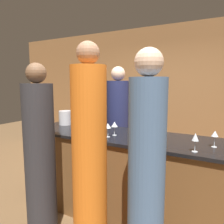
# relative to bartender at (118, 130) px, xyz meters

# --- Properties ---
(ground_plane) EXTENTS (14.00, 14.00, 0.00)m
(ground_plane) POSITION_rel_bartender_xyz_m (0.49, -0.82, -0.90)
(ground_plane) COLOR brown
(back_wall) EXTENTS (8.00, 0.06, 2.80)m
(back_wall) POSITION_rel_bartender_xyz_m (0.49, 1.26, 0.50)
(back_wall) COLOR olive
(back_wall) RESTS_ON ground_plane
(bar_counter) EXTENTS (2.57, 0.80, 1.05)m
(bar_counter) POSITION_rel_bartender_xyz_m (0.49, -0.82, -0.37)
(bar_counter) COLOR brown
(bar_counter) RESTS_ON ground_plane
(bartender) EXTENTS (0.37, 0.37, 1.93)m
(bartender) POSITION_rel_bartender_xyz_m (0.00, 0.00, 0.00)
(bartender) COLOR #1E234C
(bartender) RESTS_ON ground_plane
(guest_0) EXTENTS (0.31, 0.31, 2.02)m
(guest_0) POSITION_rel_bartender_xyz_m (0.57, -1.62, 0.05)
(guest_0) COLOR orange
(guest_0) RESTS_ON ground_plane
(guest_1) EXTENTS (0.32, 0.32, 1.87)m
(guest_1) POSITION_rel_bartender_xyz_m (-0.11, -1.57, -0.02)
(guest_1) COLOR #2D2D33
(guest_1) RESTS_ON ground_plane
(guest_2) EXTENTS (0.28, 0.28, 1.92)m
(guest_2) POSITION_rel_bartender_xyz_m (1.12, -1.65, 0.02)
(guest_2) COLOR #4C6B93
(guest_2) RESTS_ON ground_plane
(wine_bottle_0) EXTENTS (0.07, 0.07, 0.31)m
(wine_bottle_0) POSITION_rel_bartender_xyz_m (0.76, -1.05, 0.27)
(wine_bottle_0) COLOR black
(wine_bottle_0) RESTS_ON bar_counter
(wine_bottle_1) EXTENTS (0.08, 0.08, 0.32)m
(wine_bottle_1) POSITION_rel_bartender_xyz_m (0.87, -0.78, 0.27)
(wine_bottle_1) COLOR black
(wine_bottle_1) RESTS_ON bar_counter
(ice_bucket) EXTENTS (0.18, 0.18, 0.21)m
(ice_bucket) POSITION_rel_bartender_xyz_m (-0.54, -0.68, 0.25)
(ice_bucket) COLOR silver
(ice_bucket) RESTS_ON bar_counter
(wine_glass_0) EXTENTS (0.07, 0.07, 0.16)m
(wine_glass_0) POSITION_rel_bartender_xyz_m (0.11, -0.82, 0.27)
(wine_glass_0) COLOR silver
(wine_glass_0) RESTS_ON bar_counter
(wine_glass_1) EXTENTS (0.06, 0.06, 0.18)m
(wine_glass_1) POSITION_rel_bartender_xyz_m (1.37, -1.10, 0.28)
(wine_glass_1) COLOR silver
(wine_glass_1) RESTS_ON bar_counter
(wine_glass_2) EXTENTS (0.07, 0.07, 0.16)m
(wine_glass_2) POSITION_rel_bartender_xyz_m (1.52, -0.86, 0.28)
(wine_glass_2) COLOR silver
(wine_glass_2) RESTS_ON bar_counter
(wine_glass_3) EXTENTS (0.08, 0.08, 0.16)m
(wine_glass_3) POSITION_rel_bartender_xyz_m (0.44, -0.91, 0.28)
(wine_glass_3) COLOR silver
(wine_glass_3) RESTS_ON bar_counter
(wine_glass_4) EXTENTS (0.08, 0.08, 0.16)m
(wine_glass_4) POSITION_rel_bartender_xyz_m (0.41, -1.02, 0.28)
(wine_glass_4) COLOR silver
(wine_glass_4) RESTS_ON bar_counter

